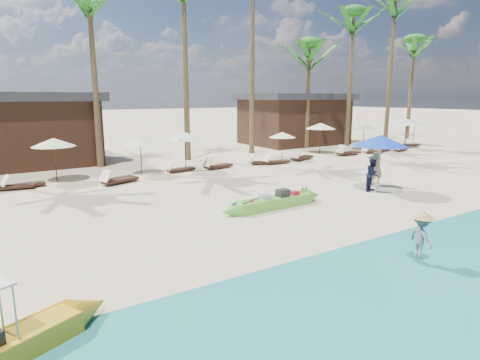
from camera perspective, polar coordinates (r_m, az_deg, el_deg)
ground at (r=13.81m, az=9.59°, el=-5.48°), size 240.00×240.00×0.00m
wet_sand_strip at (r=10.87m, az=27.83°, el=-11.55°), size 240.00×4.50×0.01m
green_canoe at (r=14.94m, az=4.89°, el=-3.15°), size 5.11×0.76×0.65m
tourist at (r=19.63m, az=18.80°, el=2.10°), size 0.71×0.47×1.94m
vendor_green at (r=18.33m, az=18.37°, el=0.79°), size 0.89×0.79×1.50m
vendor_yellow at (r=10.79m, az=24.38°, el=-7.35°), size 0.56×0.77×1.07m
blue_umbrella at (r=18.04m, az=19.38°, el=5.31°), size 2.29×2.29×2.47m
lounger_3_right at (r=20.52m, az=-28.70°, el=-0.52°), size 1.81×0.76×0.60m
resort_parasol_4 at (r=21.18m, az=-24.99°, el=4.88°), size 2.06×2.06×2.12m
lounger_4_left at (r=20.42m, az=-30.02°, el=-0.69°), size 1.87×0.83×0.61m
lounger_4_right at (r=19.82m, az=-16.98°, el=0.08°), size 1.95×1.15×0.63m
resort_parasol_5 at (r=21.58m, az=-14.01°, el=5.39°), size 1.92×1.92×1.98m
lounger_5_left at (r=20.27m, az=-17.20°, el=0.26°), size 1.78×0.95×0.58m
resort_parasol_6 at (r=22.30m, az=-7.82°, el=6.22°), size 2.08×2.08×2.15m
lounger_6_left at (r=22.20m, az=-8.64°, el=1.60°), size 1.67×0.65×0.56m
lounger_6_right at (r=22.95m, az=-3.34°, el=2.10°), size 1.89×0.87×0.62m
resort_parasol_7 at (r=26.17m, az=6.05°, el=6.41°), size 1.76×1.76×1.81m
lounger_7_left at (r=24.40m, az=3.09°, el=2.65°), size 1.76×1.05×0.57m
lounger_7_right at (r=24.64m, az=5.10°, el=2.72°), size 1.75×0.68×0.58m
resort_parasol_8 at (r=29.44m, az=11.42°, el=7.55°), size 2.16×2.16×2.22m
lounger_8_left at (r=26.36m, az=8.67°, el=3.29°), size 2.09×1.20×0.68m
resort_parasol_9 at (r=32.30m, az=17.25°, el=7.30°), size 1.97×1.97×2.03m
lounger_9_left at (r=29.24m, az=15.05°, el=3.85°), size 1.99×0.63×0.68m
lounger_9_right at (r=30.72m, az=18.30°, el=3.97°), size 1.78×0.78×0.59m
resort_parasol_10 at (r=34.35m, az=22.70°, el=7.64°), size 2.28×2.28×2.34m
lounger_10_left at (r=32.12m, az=19.68°, el=4.23°), size 2.01×1.04×0.66m
lounger_10_right at (r=32.66m, az=21.82°, el=4.14°), size 1.72×0.86×0.56m
resort_parasol_11 at (r=37.61m, az=23.62°, el=7.52°), size 2.04×2.04×2.10m
lounger_11_left at (r=35.60m, az=22.75°, el=4.69°), size 2.05×1.03×0.67m
palm_3 at (r=25.05m, az=-20.59°, el=21.47°), size 2.08×2.08×10.52m
palm_4 at (r=26.75m, az=-8.00°, el=23.31°), size 2.08×2.08×11.70m
palm_6 at (r=32.71m, az=9.81°, el=16.87°), size 2.08×2.08×8.51m
palm_7 at (r=34.95m, az=15.73°, el=19.48°), size 2.08×2.08×11.08m
palm_8 at (r=38.32m, az=21.06°, el=20.23°), size 2.08×2.08×12.70m
palm_9 at (r=43.03m, az=23.48°, el=16.18°), size 2.08×2.08×9.82m
pavilion_west at (r=27.32m, az=-30.67°, el=6.23°), size 10.80×6.60×4.30m
pavilion_east at (r=35.64m, az=7.69°, el=8.68°), size 8.80×6.60×4.30m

